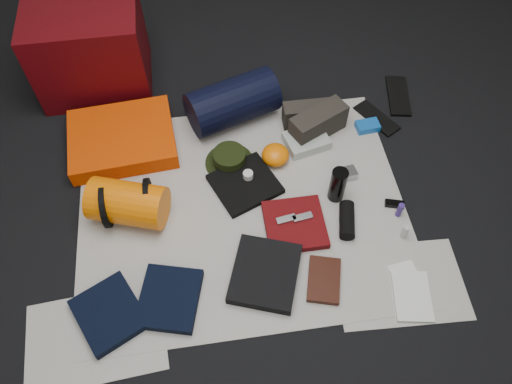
{
  "coord_description": "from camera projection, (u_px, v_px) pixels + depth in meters",
  "views": [
    {
      "loc": [
        -0.12,
        -1.31,
        2.1
      ],
      "look_at": [
        0.07,
        0.02,
        0.1
      ],
      "focal_mm": 35.0,
      "sensor_mm": 36.0,
      "label": 1
    }
  ],
  "objects": [
    {
      "name": "floor",
      "position": [
        242.0,
        209.0,
        2.48
      ],
      "size": [
        4.5,
        4.5,
        0.02
      ],
      "primitive_type": "cube",
      "color": "black",
      "rests_on": "ground"
    },
    {
      "name": "newspaper_mat",
      "position": [
        242.0,
        208.0,
        2.47
      ],
      "size": [
        1.6,
        1.3,
        0.01
      ],
      "primitive_type": "cube",
      "color": "beige",
      "rests_on": "floor"
    },
    {
      "name": "newspaper_sheet_front_left",
      "position": [
        96.0,
        337.0,
        2.11
      ],
      "size": [
        0.61,
        0.44,
        0.0
      ],
      "primitive_type": "cube",
      "rotation": [
        0.0,
        0.0,
        0.07
      ],
      "color": "beige",
      "rests_on": "floor"
    },
    {
      "name": "newspaper_sheet_front_right",
      "position": [
        399.0,
        283.0,
        2.25
      ],
      "size": [
        0.6,
        0.43,
        0.0
      ],
      "primitive_type": "cube",
      "rotation": [
        0.0,
        0.0,
        -0.05
      ],
      "color": "beige",
      "rests_on": "floor"
    },
    {
      "name": "red_cabinet",
      "position": [
        90.0,
        47.0,
        2.77
      ],
      "size": [
        0.6,
        0.5,
        0.5
      ],
      "primitive_type": "cube",
      "rotation": [
        0.0,
        0.0,
        0.0
      ],
      "color": "#490509",
      "rests_on": "floor"
    },
    {
      "name": "sleeping_pad",
      "position": [
        122.0,
        139.0,
        2.65
      ],
      "size": [
        0.58,
        0.49,
        0.1
      ],
      "primitive_type": "cube",
      "rotation": [
        0.0,
        0.0,
        0.08
      ],
      "color": "#D83C02",
      "rests_on": "newspaper_mat"
    },
    {
      "name": "stuff_sack",
      "position": [
        128.0,
        203.0,
        2.36
      ],
      "size": [
        0.41,
        0.31,
        0.21
      ],
      "primitive_type": "cylinder",
      "rotation": [
        0.0,
        1.57,
        -0.32
      ],
      "color": "#E16303",
      "rests_on": "newspaper_mat"
    },
    {
      "name": "sack_strap_left",
      "position": [
        106.0,
        205.0,
        2.35
      ],
      "size": [
        0.02,
        0.22,
        0.22
      ],
      "primitive_type": "cylinder",
      "rotation": [
        0.0,
        1.57,
        0.0
      ],
      "color": "black",
      "rests_on": "newspaper_mat"
    },
    {
      "name": "sack_strap_right",
      "position": [
        149.0,
        200.0,
        2.37
      ],
      "size": [
        0.03,
        0.22,
        0.22
      ],
      "primitive_type": "cylinder",
      "rotation": [
        0.0,
        1.57,
        0.0
      ],
      "color": "black",
      "rests_on": "newspaper_mat"
    },
    {
      "name": "navy_duffel",
      "position": [
        233.0,
        102.0,
        2.7
      ],
      "size": [
        0.54,
        0.39,
        0.25
      ],
      "primitive_type": "cylinder",
      "rotation": [
        0.0,
        1.57,
        0.33
      ],
      "color": "black",
      "rests_on": "newspaper_mat"
    },
    {
      "name": "boonie_brim",
      "position": [
        230.0,
        163.0,
        2.62
      ],
      "size": [
        0.32,
        0.32,
        0.01
      ],
      "primitive_type": "cylinder",
      "rotation": [
        0.0,
        0.0,
        0.25
      ],
      "color": "black",
      "rests_on": "newspaper_mat"
    },
    {
      "name": "boonie_crown",
      "position": [
        229.0,
        158.0,
        2.59
      ],
      "size": [
        0.17,
        0.17,
        0.07
      ],
      "primitive_type": "cylinder",
      "color": "black",
      "rests_on": "boonie_brim"
    },
    {
      "name": "hiking_boot_left",
      "position": [
        307.0,
        114.0,
        2.73
      ],
      "size": [
        0.26,
        0.1,
        0.13
      ],
      "primitive_type": "cube",
      "rotation": [
        0.0,
        0.0,
        -0.02
      ],
      "color": "#2C2822",
      "rests_on": "newspaper_mat"
    },
    {
      "name": "hiking_boot_right",
      "position": [
        318.0,
        123.0,
        2.68
      ],
      "size": [
        0.34,
        0.25,
        0.16
      ],
      "primitive_type": "cube",
      "rotation": [
        0.0,
        0.0,
        0.46
      ],
      "color": "#2C2822",
      "rests_on": "newspaper_mat"
    },
    {
      "name": "flip_flop_left",
      "position": [
        376.0,
        118.0,
        2.8
      ],
      "size": [
        0.23,
        0.29,
        0.02
      ],
      "primitive_type": "cube",
      "rotation": [
        0.0,
        0.0,
        0.53
      ],
      "color": "black",
      "rests_on": "floor"
    },
    {
      "name": "flip_flop_right",
      "position": [
        398.0,
        96.0,
        2.9
      ],
      "size": [
        0.17,
        0.33,
        0.02
      ],
      "primitive_type": "cube",
      "rotation": [
        0.0,
        0.0,
        -0.19
      ],
      "color": "black",
      "rests_on": "floor"
    },
    {
      "name": "trousers_navy_a",
      "position": [
        109.0,
        314.0,
        2.14
      ],
      "size": [
        0.36,
        0.38,
        0.05
      ],
      "primitive_type": "cube",
      "rotation": [
        0.0,
        0.0,
        0.47
      ],
      "color": "black",
      "rests_on": "newspaper_mat"
    },
    {
      "name": "trousers_navy_b",
      "position": [
        169.0,
        298.0,
        2.18
      ],
      "size": [
        0.32,
        0.34,
        0.05
      ],
      "primitive_type": "cube",
      "rotation": [
        0.0,
        0.0,
        -0.26
      ],
      "color": "black",
      "rests_on": "newspaper_mat"
    },
    {
      "name": "trousers_charcoal",
      "position": [
        265.0,
        274.0,
        2.24
      ],
      "size": [
        0.38,
        0.41,
        0.05
      ],
      "primitive_type": "cube",
      "rotation": [
        0.0,
        0.0,
        -0.35
      ],
      "color": "black",
      "rests_on": "newspaper_mat"
    },
    {
      "name": "black_tshirt",
      "position": [
        245.0,
        184.0,
        2.53
      ],
      "size": [
        0.39,
        0.38,
        0.03
      ],
      "primitive_type": "cube",
      "rotation": [
        0.0,
        0.0,
        0.39
      ],
      "color": "black",
      "rests_on": "newspaper_mat"
    },
    {
      "name": "red_shirt",
      "position": [
        295.0,
        225.0,
        2.4
      ],
      "size": [
        0.28,
        0.28,
        0.04
      ],
      "primitive_type": "cube",
      "rotation": [
        0.0,
        0.0,
        -0.0
      ],
      "color": "#57090C",
      "rests_on": "newspaper_mat"
    },
    {
      "name": "orange_stuff_sack",
      "position": [
        275.0,
        155.0,
        2.6
      ],
      "size": [
        0.19,
        0.19,
        0.09
      ],
      "primitive_type": "ellipsoid",
      "rotation": [
        0.0,
        0.0,
        0.37
      ],
      "color": "#E16303",
      "rests_on": "newspaper_mat"
    },
    {
      "name": "first_aid_pouch",
      "position": [
        306.0,
        141.0,
        2.68
      ],
      "size": [
        0.25,
        0.21,
        0.06
      ],
      "primitive_type": "cube",
      "rotation": [
        0.0,
        0.0,
        0.23
      ],
      "color": "#9DA59D",
      "rests_on": "newspaper_mat"
    },
    {
      "name": "water_bottle",
      "position": [
        338.0,
        185.0,
        2.43
      ],
      "size": [
        0.09,
        0.09,
        0.2
      ],
      "primitive_type": "cylinder",
      "rotation": [
        0.0,
        0.0,
        -0.16
      ],
      "color": "black",
      "rests_on": "newspaper_mat"
    },
    {
      "name": "speaker",
      "position": [
        347.0,
        220.0,
        2.39
      ],
      "size": [
        0.12,
        0.2,
        0.07
      ],
      "primitive_type": "cylinder",
      "rotation": [
        1.57,
        0.0,
        -0.24
      ],
      "color": "black",
      "rests_on": "newspaper_mat"
    },
    {
      "name": "compact_camera",
      "position": [
        345.0,
        174.0,
        2.56
      ],
      "size": [
        0.12,
        0.08,
        0.04
      ],
      "primitive_type": "cube",
      "rotation": [
        0.0,
        0.0,
        0.15
      ],
      "color": "#A6A6AB",
      "rests_on": "newspaper_mat"
    },
    {
      "name": "cyan_case",
      "position": [
        368.0,
        126.0,
        2.74
      ],
      "size": [
        0.13,
        0.09,
        0.04
      ],
      "primitive_type": "cube",
      "rotation": [
        0.0,
        0.0,
        0.08
      ],
      "color": "#1150A5",
      "rests_on": "newspaper_mat"
    },
    {
      "name": "toiletry_purple",
      "position": [
        400.0,
        210.0,
        2.41
      ],
      "size": [
        0.03,
        0.03,
        0.09
      ],
      "primitive_type": "cylinder",
      "rotation": [
        0.0,
        0.0,
        -0.13
      ],
      "color": "navy",
      "rests_on": "newspaper_mat"
    },
    {
      "name": "toiletry_clear",
      "position": [
        405.0,
        232.0,
        2.35
      ],
      "size": [
        0.03,
        0.03,
        0.09
      ],
      "primitive_type": "cylinder",
      "rotation": [
        0.0,
        0.0,
        0.22
      ],
      "color": "#A9AEA9",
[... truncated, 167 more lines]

